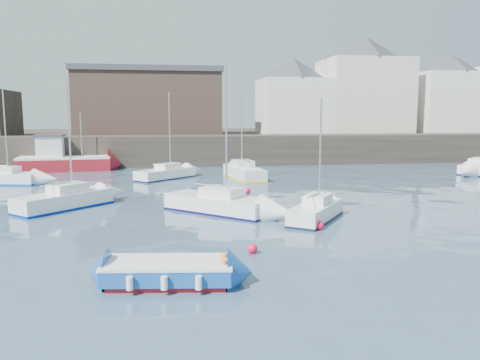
{
  "coord_description": "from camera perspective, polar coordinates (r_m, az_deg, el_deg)",
  "views": [
    {
      "loc": [
        -3.91,
        -13.51,
        5.08
      ],
      "look_at": [
        0.0,
        12.0,
        1.5
      ],
      "focal_mm": 35.0,
      "sensor_mm": 36.0,
      "label": 1
    }
  ],
  "objects": [
    {
      "name": "water",
      "position": [
        14.95,
        7.13,
        -12.03
      ],
      "size": [
        220.0,
        220.0,
        0.0
      ],
      "primitive_type": "plane",
      "color": "#2D4760",
      "rests_on": "ground"
    },
    {
      "name": "quay_wall",
      "position": [
        48.8,
        -4.1,
        3.67
      ],
      "size": [
        90.0,
        5.0,
        3.0
      ],
      "primitive_type": "cube",
      "color": "#28231E",
      "rests_on": "ground"
    },
    {
      "name": "land_strip",
      "position": [
        66.73,
        -5.35,
        4.71
      ],
      "size": [
        90.0,
        32.0,
        2.8
      ],
      "primitive_type": "cube",
      "color": "#28231E",
      "rests_on": "ground"
    },
    {
      "name": "bldg_east_a",
      "position": [
        60.55,
        14.85,
        11.17
      ],
      "size": [
        13.36,
        13.36,
        11.8
      ],
      "color": "beige",
      "rests_on": "land_strip"
    },
    {
      "name": "bldg_east_b",
      "position": [
        65.21,
        24.03,
        9.68
      ],
      "size": [
        11.88,
        11.88,
        9.95
      ],
      "color": "white",
      "rests_on": "land_strip"
    },
    {
      "name": "bldg_east_d",
      "position": [
        57.04,
        6.55,
        10.14
      ],
      "size": [
        11.14,
        11.14,
        8.95
      ],
      "color": "white",
      "rests_on": "land_strip"
    },
    {
      "name": "warehouse",
      "position": [
        56.57,
        -10.97,
        9.32
      ],
      "size": [
        16.4,
        10.4,
        7.6
      ],
      "color": "#3D2D26",
      "rests_on": "land_strip"
    },
    {
      "name": "blue_dinghy",
      "position": [
        14.53,
        -8.72,
        -10.95
      ],
      "size": [
        4.04,
        2.26,
        0.74
      ],
      "color": "maroon",
      "rests_on": "ground"
    },
    {
      "name": "fishing_boat",
      "position": [
        46.21,
        -20.9,
        2.36
      ],
      "size": [
        8.37,
        3.82,
        5.38
      ],
      "color": "maroon",
      "rests_on": "ground"
    },
    {
      "name": "sailboat_a",
      "position": [
        27.39,
        -20.6,
        -2.24
      ],
      "size": [
        4.99,
        5.16,
        7.07
      ],
      "color": "white",
      "rests_on": "ground"
    },
    {
      "name": "sailboat_b",
      "position": [
        24.61,
        -2.69,
        -2.84
      ],
      "size": [
        5.65,
        5.41,
        7.63
      ],
      "color": "white",
      "rests_on": "ground"
    },
    {
      "name": "sailboat_c",
      "position": [
        23.13,
        9.26,
        -3.75
      ],
      "size": [
        3.83,
        4.47,
        5.92
      ],
      "color": "white",
      "rests_on": "ground"
    },
    {
      "name": "sailboat_e",
      "position": [
        39.12,
        -27.04,
        0.27
      ],
      "size": [
        5.89,
        3.1,
        7.24
      ],
      "color": "white",
      "rests_on": "ground"
    },
    {
      "name": "sailboat_f",
      "position": [
        37.84,
        0.48,
        0.99
      ],
      "size": [
        2.8,
        6.01,
        7.52
      ],
      "color": "white",
      "rests_on": "ground"
    },
    {
      "name": "sailboat_h",
      "position": [
        38.14,
        -9.01,
        0.83
      ],
      "size": [
        5.05,
        4.94,
        6.89
      ],
      "color": "white",
      "rests_on": "ground"
    },
    {
      "name": "buoy_near",
      "position": [
        17.57,
        1.51,
        -8.92
      ],
      "size": [
        0.39,
        0.39,
        0.39
      ],
      "primitive_type": "sphere",
      "color": "#F1133A",
      "rests_on": "ground"
    },
    {
      "name": "buoy_mid",
      "position": [
        21.35,
        9.63,
        -5.99
      ],
      "size": [
        0.42,
        0.42,
        0.42
      ],
      "primitive_type": "sphere",
      "color": "#F1133A",
      "rests_on": "ground"
    },
    {
      "name": "buoy_far",
      "position": [
        30.61,
        0.9,
        -1.66
      ],
      "size": [
        0.41,
        0.41,
        0.41
      ],
      "primitive_type": "sphere",
      "color": "#F1133A",
      "rests_on": "ground"
    }
  ]
}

